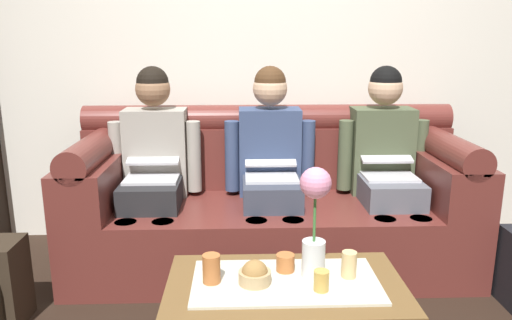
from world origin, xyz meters
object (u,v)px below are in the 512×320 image
(cup_far_left, at_px, (211,269))
(cup_far_center, at_px, (285,263))
(person_left, at_px, (154,161))
(coffee_table, at_px, (285,292))
(cup_near_right, at_px, (349,264))
(snack_bowl, at_px, (255,275))
(cup_near_left, at_px, (321,281))
(flower_vase, at_px, (315,215))
(couch, at_px, (270,205))
(person_right, at_px, (386,160))
(person_middle, at_px, (271,161))

(cup_far_left, bearing_deg, cup_far_center, 16.48)
(cup_far_center, xyz_separation_m, cup_far_left, (-0.32, -0.09, 0.02))
(person_left, distance_m, cup_far_center, 1.20)
(coffee_table, relative_size, cup_near_right, 8.86)
(snack_bowl, distance_m, cup_near_left, 0.27)
(flower_vase, height_order, cup_near_right, flower_vase)
(cup_far_left, bearing_deg, couch, 73.31)
(person_right, relative_size, cup_near_right, 10.80)
(cup_near_right, bearing_deg, flower_vase, 174.78)
(person_left, distance_m, cup_far_left, 1.12)
(flower_vase, height_order, cup_near_left, flower_vase)
(cup_near_right, distance_m, cup_far_left, 0.58)
(flower_vase, bearing_deg, couch, 96.94)
(couch, distance_m, person_right, 0.76)
(person_left, relative_size, flower_vase, 2.55)
(person_left, bearing_deg, snack_bowl, -61.06)
(couch, relative_size, flower_vase, 4.93)
(couch, distance_m, cup_far_center, 0.94)
(flower_vase, distance_m, cup_near_left, 0.27)
(person_middle, distance_m, cup_near_right, 1.06)
(cup_far_left, bearing_deg, flower_vase, 5.50)
(person_left, relative_size, cup_near_right, 10.80)
(cup_far_center, distance_m, cup_far_left, 0.33)
(flower_vase, distance_m, snack_bowl, 0.35)
(person_right, distance_m, cup_near_left, 1.27)
(cup_near_right, bearing_deg, person_right, 66.47)
(cup_near_right, relative_size, cup_far_center, 1.41)
(cup_near_left, relative_size, cup_far_left, 0.70)
(person_right, bearing_deg, cup_near_right, -113.53)
(snack_bowl, bearing_deg, cup_far_center, 38.25)
(cup_far_left, bearing_deg, cup_near_right, 2.73)
(person_middle, xyz_separation_m, coffee_table, (0.00, -1.03, -0.32))
(person_middle, height_order, snack_bowl, person_middle)
(cup_near_left, distance_m, cup_far_left, 0.45)
(coffee_table, bearing_deg, cup_near_left, -33.03)
(person_middle, xyz_separation_m, cup_far_left, (-0.31, -1.03, -0.20))
(person_left, relative_size, coffee_table, 1.22)
(cup_near_right, distance_m, cup_far_center, 0.27)
(person_right, distance_m, cup_far_left, 1.46)
(couch, relative_size, cup_far_center, 29.51)
(cup_near_left, bearing_deg, cup_far_left, 169.27)
(person_right, bearing_deg, snack_bowl, -128.76)
(coffee_table, distance_m, cup_far_left, 0.33)
(cup_near_left, bearing_deg, couch, 96.91)
(person_right, bearing_deg, cup_near_left, -117.19)
(couch, height_order, cup_far_left, couch)
(couch, xyz_separation_m, coffee_table, (-0.00, -1.03, -0.03))
(person_left, xyz_separation_m, cup_far_center, (0.71, -0.94, -0.23))
(person_left, height_order, cup_far_center, person_left)
(coffee_table, height_order, flower_vase, flower_vase)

